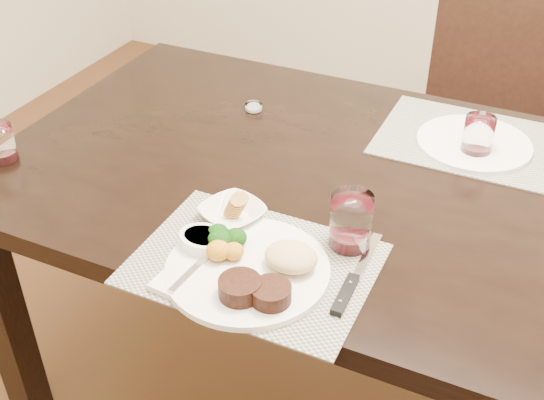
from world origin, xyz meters
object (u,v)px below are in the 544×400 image
at_px(steak_knife, 351,285).
at_px(cracker_bowl, 232,213).
at_px(dinner_plate, 253,269).
at_px(wine_glass_near, 351,224).
at_px(chair_far, 479,114).
at_px(far_plate, 474,143).

height_order(steak_knife, cracker_bowl, cracker_bowl).
relative_size(dinner_plate, wine_glass_near, 2.73).
xyz_separation_m(dinner_plate, cracker_bowl, (-0.12, 0.14, -0.00)).
bearing_deg(cracker_bowl, chair_far, 74.84).
xyz_separation_m(dinner_plate, steak_knife, (0.18, 0.05, -0.01)).
distance_m(chair_far, dinner_plate, 1.38).
distance_m(chair_far, wine_glass_near, 1.21).
height_order(steak_knife, wine_glass_near, wine_glass_near).
bearing_deg(far_plate, cracker_bowl, -127.23).
xyz_separation_m(chair_far, cracker_bowl, (-0.32, -1.20, 0.27)).
bearing_deg(wine_glass_near, steak_knife, -69.03).
distance_m(dinner_plate, wine_glass_near, 0.22).
bearing_deg(dinner_plate, far_plate, 82.09).
xyz_separation_m(cracker_bowl, wine_glass_near, (0.25, 0.03, 0.03)).
height_order(steak_knife, far_plate, steak_knife).
relative_size(dinner_plate, steak_knife, 1.23).
bearing_deg(wine_glass_near, dinner_plate, -128.07).
xyz_separation_m(steak_knife, wine_glass_near, (-0.05, 0.12, 0.05)).
xyz_separation_m(dinner_plate, far_plate, (0.28, 0.67, -0.01)).
bearing_deg(chair_far, wine_glass_near, -93.57).
bearing_deg(far_plate, chair_far, 96.38).
relative_size(chair_far, dinner_plate, 2.85).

